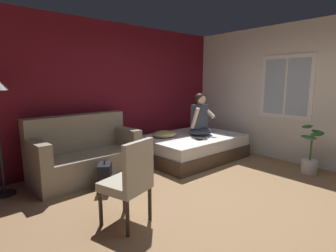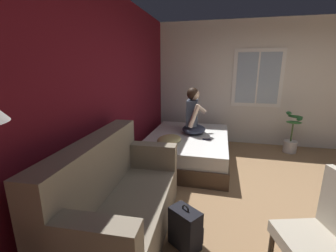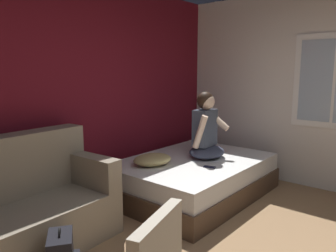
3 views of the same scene
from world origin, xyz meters
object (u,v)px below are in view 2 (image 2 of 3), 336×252
person_seated (193,115)px  cell_phone (207,139)px  couch (118,202)px  potted_plant (291,138)px  side_chair (325,235)px  backpack (186,229)px  bed (188,148)px  throw_pillow (169,140)px

person_seated → cell_phone: person_seated is taller
couch → potted_plant: (3.03, -2.41, -0.09)m
couch → cell_phone: 2.12m
side_chair → person_seated: bearing=26.6°
potted_plant → couch: bearing=141.6°
backpack → potted_plant: size_ratio=0.54×
bed → cell_phone: 0.47m
person_seated → backpack: (-2.32, -0.24, -0.64)m
person_seated → potted_plant: (0.70, -1.95, -0.53)m
couch → throw_pillow: bearing=-5.6°
cell_phone → potted_plant: (1.05, -1.66, -0.18)m
side_chair → person_seated: 2.89m
backpack → cell_phone: cell_phone is taller
bed → cell_phone: (-0.18, -0.36, 0.25)m
throw_pillow → cell_phone: bearing=-58.3°
person_seated → backpack: person_seated is taller
person_seated → throw_pillow: 0.83m
throw_pillow → side_chair: bearing=-139.4°
side_chair → backpack: bearing=76.7°
bed → throw_pillow: size_ratio=4.31×
person_seated → potted_plant: person_seated is taller
side_chair → backpack: 1.13m
cell_phone → side_chair: bearing=-170.8°
bed → couch: 2.20m
side_chair → potted_plant: (3.27, -0.66, -0.23)m
side_chair → potted_plant: 3.34m
side_chair → bed: bearing=29.5°
bed → potted_plant: bearing=-66.7°
bed → person_seated: (0.17, -0.07, 0.60)m
person_seated → backpack: 2.42m
bed → backpack: bed is taller
bed → potted_plant: size_ratio=2.43×
couch → person_seated: bearing=-11.1°
bed → couch: couch is taller
backpack → cell_phone: (1.97, -0.05, 0.29)m
couch → backpack: bearing=-88.8°
bed → person_seated: bearing=-22.2°
bed → cell_phone: cell_phone is taller
couch → backpack: 0.72m
throw_pillow → cell_phone: 0.70m
side_chair → throw_pillow: size_ratio=2.04×
person_seated → side_chair: bearing=-153.4°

